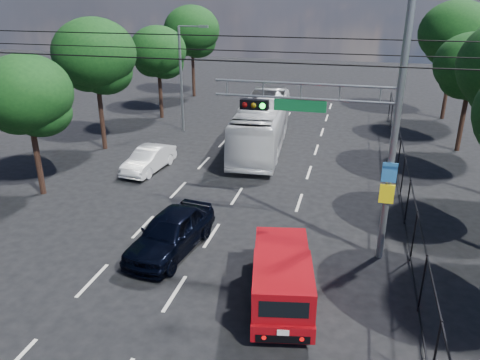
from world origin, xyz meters
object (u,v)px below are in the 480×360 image
(red_pickup, at_px, (282,277))
(white_van, at_px, (149,159))
(navy_hatchback, at_px, (171,232))
(white_bus, at_px, (262,125))
(signal_mast, at_px, (359,117))

(red_pickup, distance_m, white_van, 13.23)
(navy_hatchback, xyz_separation_m, white_van, (-4.39, 7.64, -0.15))
(white_bus, bearing_deg, red_pickup, -80.36)
(navy_hatchback, distance_m, white_bus, 13.04)
(red_pickup, height_order, white_bus, white_bus)
(navy_hatchback, relative_size, white_van, 1.19)
(signal_mast, bearing_deg, navy_hatchback, -166.96)
(red_pickup, xyz_separation_m, white_bus, (-3.79, 15.12, 0.55))
(red_pickup, relative_size, navy_hatchback, 1.09)
(red_pickup, xyz_separation_m, white_van, (-8.92, 9.76, -0.32))
(red_pickup, bearing_deg, navy_hatchback, 154.94)
(signal_mast, height_order, navy_hatchback, signal_mast)
(signal_mast, bearing_deg, red_pickup, -117.30)
(white_bus, bearing_deg, signal_mast, -68.30)
(white_bus, bearing_deg, navy_hatchback, -97.72)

